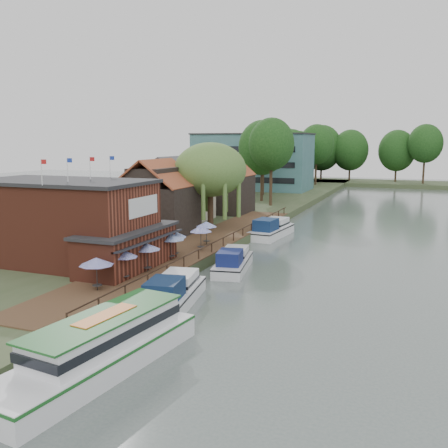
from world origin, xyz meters
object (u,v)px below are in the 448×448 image
(cottage_c, at_px, (226,184))
(tour_boat, at_px, (98,345))
(cottage_a, at_px, (157,197))
(hotel_block, at_px, (253,161))
(umbrella_6, at_px, (206,233))
(umbrella_5, at_px, (201,238))
(cruiser_2, at_px, (272,227))
(umbrella_1, at_px, (124,265))
(cottage_b, at_px, (174,189))
(pub, at_px, (82,223))
(umbrella_2, at_px, (147,257))
(umbrella_4, at_px, (175,244))
(umbrella_0, at_px, (97,274))
(cruiser_1, at_px, (233,259))
(cruiser_0, at_px, (173,289))
(willow, at_px, (210,186))
(swan, at_px, (132,334))
(umbrella_3, at_px, (171,247))

(cottage_c, xyz_separation_m, tour_boat, (12.18, -48.99, -3.83))
(cottage_a, height_order, cottage_c, same)
(hotel_block, distance_m, umbrella_6, 61.88)
(umbrella_5, distance_m, umbrella_6, 2.83)
(cottage_c, relative_size, cruiser_2, 0.84)
(cottage_a, distance_m, umbrella_1, 20.14)
(cottage_b, distance_m, cruiser_2, 14.95)
(pub, xyz_separation_m, cottage_c, (0.00, 34.00, 0.60))
(cottage_b, bearing_deg, tour_boat, -67.97)
(umbrella_2, distance_m, umbrella_4, 5.59)
(umbrella_0, height_order, umbrella_4, same)
(cruiser_1, bearing_deg, umbrella_5, 143.51)
(cruiser_0, height_order, tour_boat, tour_boat)
(umbrella_4, bearing_deg, umbrella_6, 85.75)
(cottage_b, distance_m, umbrella_2, 27.88)
(pub, relative_size, umbrella_4, 8.42)
(umbrella_0, xyz_separation_m, cruiser_0, (5.00, 1.89, -1.10))
(pub, relative_size, cruiser_1, 2.21)
(pub, bearing_deg, cruiser_0, -21.92)
(willow, relative_size, umbrella_2, 4.39)
(cruiser_0, xyz_separation_m, swan, (0.38, -6.11, -0.97))
(umbrella_3, height_order, cruiser_1, umbrella_3)
(umbrella_2, bearing_deg, hotel_block, 101.58)
(umbrella_1, distance_m, umbrella_6, 14.61)
(umbrella_5, bearing_deg, cottage_b, 124.47)
(umbrella_6, distance_m, cruiser_0, 16.11)
(hotel_block, bearing_deg, cruiser_2, -69.13)
(willow, height_order, umbrella_4, willow)
(pub, xyz_separation_m, cruiser_1, (11.50, 6.36, -3.57))
(umbrella_0, bearing_deg, tour_boat, -54.36)
(hotel_block, xyz_separation_m, umbrella_2, (14.67, -71.58, -4.86))
(willow, distance_m, cruiser_2, 8.96)
(pub, relative_size, cottage_b, 2.08)
(umbrella_5, distance_m, tour_boat, 23.84)
(pub, xyz_separation_m, cottage_a, (-1.00, 15.00, 0.60))
(cottage_c, xyz_separation_m, umbrella_1, (6.42, -37.48, -2.96))
(cottage_b, xyz_separation_m, swan, (15.33, -35.52, -5.03))
(umbrella_2, xyz_separation_m, cruiser_0, (4.28, -3.82, -1.10))
(cruiser_2, bearing_deg, pub, -109.05)
(willow, bearing_deg, umbrella_0, -84.69)
(umbrella_3, distance_m, tour_boat, 19.65)
(umbrella_0, height_order, umbrella_2, same)
(willow, xyz_separation_m, umbrella_1, (2.92, -23.48, -3.93))
(willow, relative_size, cruiser_2, 1.03)
(pub, bearing_deg, umbrella_0, -46.64)
(umbrella_2, bearing_deg, cruiser_1, 55.20)
(umbrella_2, distance_m, umbrella_3, 4.40)
(cruiser_2, bearing_deg, cottage_b, 177.32)
(cruiser_1, distance_m, tour_boat, 21.37)
(cottage_a, relative_size, umbrella_0, 3.51)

